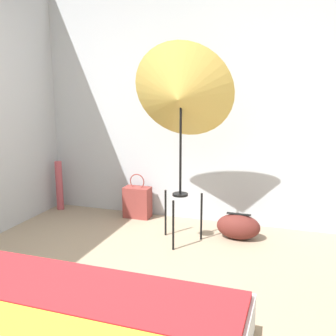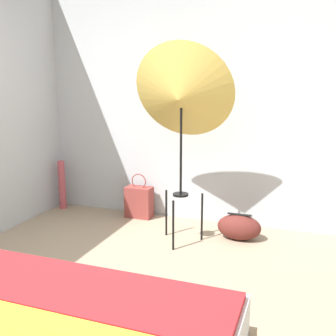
{
  "view_description": "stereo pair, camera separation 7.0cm",
  "coord_description": "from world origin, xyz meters",
  "px_view_note": "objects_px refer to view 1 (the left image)",
  "views": [
    {
      "loc": [
        1.11,
        -1.78,
        1.45
      ],
      "look_at": [
        0.05,
        1.36,
        0.75
      ],
      "focal_mm": 42.0,
      "sensor_mm": 36.0,
      "label": 1
    },
    {
      "loc": [
        1.18,
        -1.76,
        1.45
      ],
      "look_at": [
        0.05,
        1.36,
        0.75
      ],
      "focal_mm": 42.0,
      "sensor_mm": 36.0,
      "label": 2
    }
  ],
  "objects_px": {
    "tote_bag": "(137,202)",
    "paper_roll": "(59,186)",
    "photo_umbrella": "(181,96)",
    "duffel_bag": "(238,227)"
  },
  "relations": [
    {
      "from": "tote_bag",
      "to": "paper_roll",
      "type": "bearing_deg",
      "value": -178.51
    },
    {
      "from": "tote_bag",
      "to": "duffel_bag",
      "type": "distance_m",
      "value": 1.2
    },
    {
      "from": "tote_bag",
      "to": "paper_roll",
      "type": "xyz_separation_m",
      "value": [
        -0.99,
        -0.03,
        0.11
      ]
    },
    {
      "from": "paper_roll",
      "to": "photo_umbrella",
      "type": "bearing_deg",
      "value": -16.57
    },
    {
      "from": "paper_roll",
      "to": "duffel_bag",
      "type": "bearing_deg",
      "value": -6.61
    },
    {
      "from": "photo_umbrella",
      "to": "tote_bag",
      "type": "bearing_deg",
      "value": 141.8
    },
    {
      "from": "tote_bag",
      "to": "paper_roll",
      "type": "height_order",
      "value": "paper_roll"
    },
    {
      "from": "tote_bag",
      "to": "paper_roll",
      "type": "distance_m",
      "value": 0.99
    },
    {
      "from": "photo_umbrella",
      "to": "duffel_bag",
      "type": "distance_m",
      "value": 1.36
    },
    {
      "from": "photo_umbrella",
      "to": "paper_roll",
      "type": "distance_m",
      "value": 2.02
    }
  ]
}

